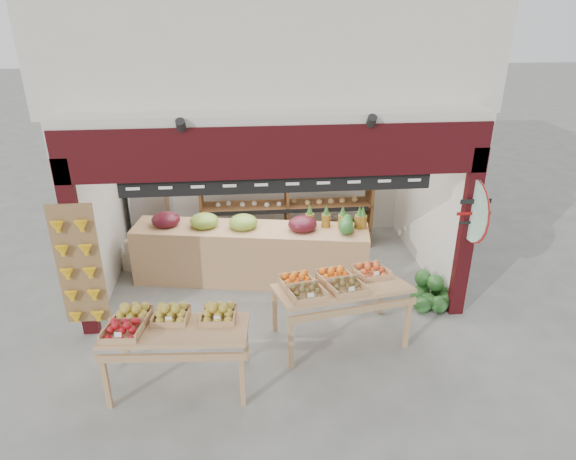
# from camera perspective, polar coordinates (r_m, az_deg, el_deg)

# --- Properties ---
(ground) EXTENTS (60.00, 60.00, 0.00)m
(ground) POSITION_cam_1_polar(r_m,az_deg,el_deg) (8.79, -1.55, -6.20)
(ground) COLOR slate
(ground) RESTS_ON ground
(shop_structure) EXTENTS (6.36, 5.12, 5.40)m
(shop_structure) POSITION_cam_1_polar(r_m,az_deg,el_deg) (9.17, -2.58, 20.98)
(shop_structure) COLOR beige
(shop_structure) RESTS_ON ground
(banana_board) EXTENTS (0.60, 0.15, 1.80)m
(banana_board) POSITION_cam_1_polar(r_m,az_deg,el_deg) (7.55, -22.20, -4.01)
(banana_board) COLOR olive
(banana_board) RESTS_ON ground
(gift_sign) EXTENTS (0.04, 0.93, 0.92)m
(gift_sign) POSITION_cam_1_polar(r_m,az_deg,el_deg) (7.66, 19.92, 2.03)
(gift_sign) COLOR silver
(gift_sign) RESTS_ON ground
(back_shelving) EXTENTS (3.27, 0.54, 1.99)m
(back_shelving) POSITION_cam_1_polar(r_m,az_deg,el_deg) (9.69, -0.15, 4.62)
(back_shelving) COLOR brown
(back_shelving) RESTS_ON ground
(refrigerator) EXTENTS (0.78, 0.78, 1.90)m
(refrigerator) POSITION_cam_1_polar(r_m,az_deg,el_deg) (10.17, -14.98, 3.32)
(refrigerator) COLOR silver
(refrigerator) RESTS_ON ground
(cardboard_stack) EXTENTS (1.01, 0.72, 0.58)m
(cardboard_stack) POSITION_cam_1_polar(r_m,az_deg,el_deg) (9.54, -15.17, -3.02)
(cardboard_stack) COLOR silver
(cardboard_stack) RESTS_ON ground
(mid_counter) EXTENTS (4.00, 1.44, 1.21)m
(mid_counter) POSITION_cam_1_polar(r_m,az_deg,el_deg) (8.73, -4.24, -2.44)
(mid_counter) COLOR tan
(mid_counter) RESTS_ON ground
(display_table_left) EXTENTS (1.77, 1.06, 1.08)m
(display_table_left) POSITION_cam_1_polar(r_m,az_deg,el_deg) (6.54, -13.16, -10.26)
(display_table_left) COLOR tan
(display_table_left) RESTS_ON ground
(display_table_right) EXTENTS (1.93, 1.29, 1.12)m
(display_table_right) POSITION_cam_1_polar(r_m,az_deg,el_deg) (7.11, 5.26, -6.13)
(display_table_right) COLOR tan
(display_table_right) RESTS_ON ground
(watermelon_pile) EXTENTS (0.72, 0.68, 0.51)m
(watermelon_pile) POSITION_cam_1_polar(r_m,az_deg,el_deg) (8.50, 15.69, -6.92)
(watermelon_pile) COLOR #1A4F1E
(watermelon_pile) RESTS_ON ground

